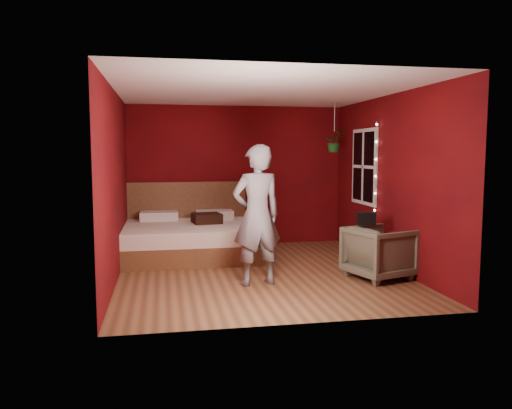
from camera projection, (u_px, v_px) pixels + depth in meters
The scene contains 10 objects.
floor at pixel (259, 272), 7.28m from camera, with size 4.50×4.50×0.00m, color brown.
room_walls at pixel (259, 157), 7.11m from camera, with size 4.04×4.54×2.62m.
window at pixel (364, 167), 8.37m from camera, with size 0.05×0.97×1.27m.
fairy_lights at pixel (376, 168), 7.85m from camera, with size 0.04×0.04×1.45m.
bed at pixel (189, 237), 8.42m from camera, with size 2.18×1.86×1.20m.
person at pixel (257, 215), 6.50m from camera, with size 0.67×0.44×1.84m, color slate.
armchair at pixel (379, 253), 6.88m from camera, with size 0.77×0.80×0.73m, color #656550.
handbag at pixel (366, 219), 7.00m from camera, with size 0.25×0.12×0.18m, color black.
throw_pillow at pixel (207, 218), 8.45m from camera, with size 0.46×0.46×0.16m, color black.
hanging_plant at pixel (334, 142), 8.60m from camera, with size 0.37×0.33×0.86m.
Camera 1 is at (-1.36, -7.01, 1.74)m, focal length 35.00 mm.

